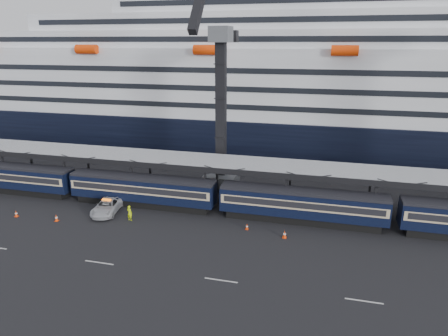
{
  "coord_description": "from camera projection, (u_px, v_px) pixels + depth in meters",
  "views": [
    {
      "loc": [
        -6.24,
        -33.51,
        20.1
      ],
      "look_at": [
        -17.29,
        10.0,
        5.84
      ],
      "focal_mm": 32.0,
      "sensor_mm": 36.0,
      "label": 1
    }
  ],
  "objects": [
    {
      "name": "traffic_cone_a",
      "position": [
        16.0,
        214.0,
        47.88
      ],
      "size": [
        0.39,
        0.39,
        0.78
      ],
      "color": "#FE3D08",
      "rests_on": "ground"
    },
    {
      "name": "canopy",
      "position": [
        375.0,
        174.0,
        46.92
      ],
      "size": [
        130.0,
        6.25,
        5.53
      ],
      "color": "gray",
      "rests_on": "ground"
    },
    {
      "name": "train",
      "position": [
        332.0,
        207.0,
        45.24
      ],
      "size": [
        133.05,
        3.0,
        4.05
      ],
      "color": "black",
      "rests_on": "ground"
    },
    {
      "name": "traffic_cone_c",
      "position": [
        247.0,
        227.0,
        44.64
      ],
      "size": [
        0.34,
        0.34,
        0.68
      ],
      "color": "#FE3D08",
      "rests_on": "ground"
    },
    {
      "name": "ground",
      "position": [
        384.0,
        278.0,
        35.57
      ],
      "size": [
        260.0,
        260.0,
        0.0
      ],
      "primitive_type": "plane",
      "color": "black",
      "rests_on": "ground"
    },
    {
      "name": "pickup_truck",
      "position": [
        107.0,
        206.0,
        48.9
      ],
      "size": [
        3.58,
        6.16,
        1.61
      ],
      "primitive_type": "imported",
      "rotation": [
        0.0,
        0.0,
        0.16
      ],
      "color": "#ADAFB4",
      "rests_on": "ground"
    },
    {
      "name": "crane_dark_near",
      "position": [
        220.0,
        105.0,
        53.83
      ],
      "size": [
        4.5,
        17.75,
        35.08
      ],
      "color": "#484B4F",
      "rests_on": "ground"
    },
    {
      "name": "cruise_ship",
      "position": [
        355.0,
        85.0,
        74.58
      ],
      "size": [
        214.09,
        28.84,
        34.0
      ],
      "color": "black",
      "rests_on": "ground"
    },
    {
      "name": "traffic_cone_d",
      "position": [
        285.0,
        234.0,
        42.68
      ],
      "size": [
        0.44,
        0.44,
        0.87
      ],
      "color": "#FE3D08",
      "rests_on": "ground"
    },
    {
      "name": "traffic_cone_b",
      "position": [
        56.0,
        218.0,
        46.68
      ],
      "size": [
        0.41,
        0.41,
        0.83
      ],
      "color": "#FE3D08",
      "rests_on": "ground"
    },
    {
      "name": "worker",
      "position": [
        130.0,
        213.0,
        46.73
      ],
      "size": [
        0.77,
        0.6,
        1.85
      ],
      "primitive_type": "imported",
      "rotation": [
        0.0,
        0.0,
        2.88
      ],
      "color": "#CFF10C",
      "rests_on": "ground"
    }
  ]
}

